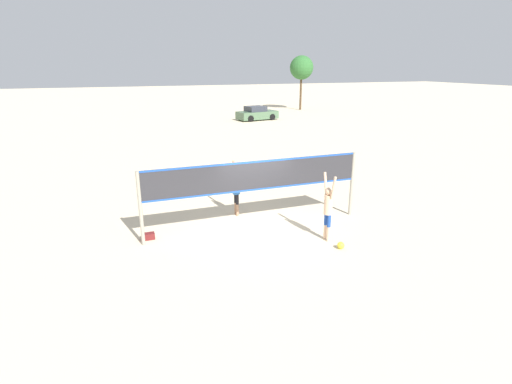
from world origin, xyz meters
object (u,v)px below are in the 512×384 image
object	(u,v)px
player_blocker	(236,188)
gear_bag	(148,236)
tree_left_cluster	(302,68)
volleyball	(341,245)
volleyball_net	(256,181)
parked_car_near	(257,114)
player_spiker	(328,206)

from	to	relation	value
player_blocker	gear_bag	distance (m)	3.75
tree_left_cluster	gear_bag	bearing A→B (deg)	-123.69
volleyball	player_blocker	bearing A→B (deg)	118.22
player_blocker	tree_left_cluster	world-z (taller)	tree_left_cluster
volleyball_net	gear_bag	distance (m)	4.04
volleyball_net	parked_car_near	distance (m)	28.88
gear_bag	player_spiker	bearing A→B (deg)	-21.06
volleyball_net	player_blocker	size ratio (longest dim) A/B	3.77
player_spiker	volleyball	world-z (taller)	player_spiker
player_spiker	parked_car_near	bearing A→B (deg)	-16.31
volleyball_net	gear_bag	bearing A→B (deg)	174.28
volleyball_net	tree_left_cluster	distance (m)	39.34
player_spiker	player_blocker	size ratio (longest dim) A/B	1.08
player_blocker	volleyball	bearing A→B (deg)	28.22
volleyball	parked_car_near	world-z (taller)	parked_car_near
volleyball_net	volleyball	world-z (taller)	volleyball_net
volleyball_net	player_spiker	distance (m)	2.59
parked_car_near	volleyball_net	bearing A→B (deg)	-120.72
volleyball_net	tree_left_cluster	world-z (taller)	tree_left_cluster
player_spiker	player_blocker	bearing A→B (deg)	32.47
volleyball_net	player_spiker	world-z (taller)	volleyball_net
volleyball_net	tree_left_cluster	xyz separation A→B (m)	(18.95, 34.31, 3.38)
parked_car_near	player_blocker	bearing A→B (deg)	-122.28
volleyball_net	player_blocker	world-z (taller)	volleyball_net
volleyball_net	player_blocker	xyz separation A→B (m)	(-0.24, 1.49, -0.65)
player_blocker	volleyball	size ratio (longest dim) A/B	9.07
gear_bag	tree_left_cluster	xyz separation A→B (m)	(22.63, 33.95, 5.02)
volleyball_net	tree_left_cluster	size ratio (longest dim) A/B	1.19
volleyball	tree_left_cluster	distance (m)	40.87
player_spiker	gear_bag	size ratio (longest dim) A/B	5.37
volleyball	parked_car_near	bearing A→B (deg)	74.22
volleyball_net	player_spiker	bearing A→B (deg)	-43.79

